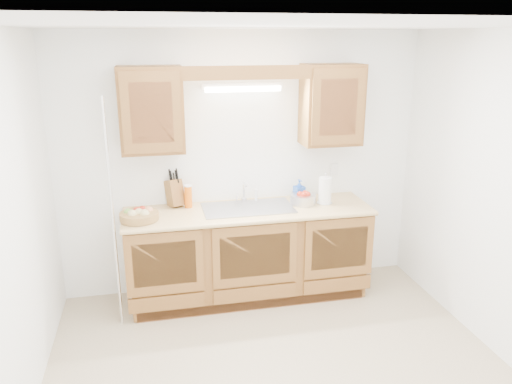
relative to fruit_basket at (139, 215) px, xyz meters
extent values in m
plane|color=tan|center=(0.99, -1.10, -0.95)|extent=(3.50, 3.50, 0.00)
plane|color=white|center=(0.99, -1.10, 1.55)|extent=(3.50, 3.50, 0.00)
cube|color=white|center=(0.99, 0.40, 0.30)|extent=(3.50, 0.02, 2.50)
cube|color=white|center=(0.99, -2.60, 0.30)|extent=(3.50, 0.02, 2.50)
cube|color=white|center=(-0.76, -1.10, 0.30)|extent=(0.02, 3.00, 2.50)
cube|color=white|center=(2.74, -1.10, 0.30)|extent=(0.02, 3.00, 2.50)
cube|color=brown|center=(0.99, 0.10, -0.51)|extent=(2.20, 0.60, 0.86)
cube|color=#E3C477|center=(0.99, 0.08, -0.07)|extent=(2.30, 0.63, 0.04)
cube|color=brown|center=(0.16, 0.23, 0.88)|extent=(0.55, 0.33, 0.75)
cube|color=brown|center=(1.82, 0.23, 0.88)|extent=(0.55, 0.33, 0.75)
cube|color=brown|center=(0.99, 0.09, 1.19)|extent=(2.20, 0.05, 0.12)
cylinder|color=white|center=(0.99, 0.30, 1.03)|extent=(0.70, 0.05, 0.05)
cube|color=white|center=(0.99, 0.33, 1.06)|extent=(0.76, 0.06, 0.05)
cube|color=#9E9EA3|center=(0.99, 0.10, -0.04)|extent=(0.84, 0.46, 0.01)
cube|color=#9E9EA3|center=(0.78, 0.10, -0.13)|extent=(0.39, 0.40, 0.16)
cube|color=#9E9EA3|center=(1.20, 0.10, -0.13)|extent=(0.39, 0.40, 0.16)
cylinder|color=silver|center=(0.99, 0.30, -0.03)|extent=(0.06, 0.06, 0.04)
cylinder|color=silver|center=(0.99, 0.30, 0.05)|extent=(0.02, 0.02, 0.16)
cylinder|color=silver|center=(0.99, 0.25, 0.14)|extent=(0.02, 0.12, 0.02)
cylinder|color=white|center=(1.11, 0.30, 0.01)|extent=(0.03, 0.03, 0.12)
cylinder|color=silver|center=(-0.21, -0.17, 0.05)|extent=(0.03, 0.03, 2.00)
cube|color=white|center=(1.94, 0.39, 0.20)|extent=(0.08, 0.01, 0.12)
cylinder|color=#A07A40|center=(0.00, 0.00, -0.01)|extent=(0.39, 0.39, 0.07)
sphere|color=#D8C67F|center=(-0.06, -0.04, 0.02)|extent=(0.08, 0.08, 0.08)
sphere|color=#D8C67F|center=(0.05, -0.05, 0.02)|extent=(0.08, 0.08, 0.08)
sphere|color=tan|center=(0.08, 0.03, 0.02)|extent=(0.08, 0.08, 0.08)
sphere|color=#AF2614|center=(-0.02, 0.05, 0.02)|extent=(0.08, 0.08, 0.08)
sphere|color=#72A53F|center=(-0.09, 0.03, 0.02)|extent=(0.08, 0.08, 0.08)
sphere|color=#D8C67F|center=(0.00, -0.01, 0.02)|extent=(0.08, 0.08, 0.08)
sphere|color=#AF2614|center=(0.03, 0.08, 0.02)|extent=(0.07, 0.07, 0.07)
cube|color=brown|center=(0.33, 0.33, 0.08)|extent=(0.20, 0.24, 0.28)
cylinder|color=black|center=(0.30, 0.31, 0.23)|extent=(0.03, 0.04, 0.10)
cylinder|color=black|center=(0.33, 0.31, 0.23)|extent=(0.03, 0.04, 0.10)
cylinder|color=black|center=(0.36, 0.31, 0.23)|extent=(0.03, 0.04, 0.10)
cylinder|color=black|center=(0.31, 0.35, 0.24)|extent=(0.03, 0.04, 0.10)
cylinder|color=black|center=(0.35, 0.35, 0.24)|extent=(0.03, 0.04, 0.10)
cylinder|color=black|center=(0.30, 0.39, 0.25)|extent=(0.03, 0.04, 0.10)
cylinder|color=black|center=(0.36, 0.39, 0.25)|extent=(0.03, 0.04, 0.10)
cylinder|color=orange|center=(0.45, 0.25, 0.06)|extent=(0.09, 0.09, 0.21)
cylinder|color=white|center=(0.45, 0.25, 0.16)|extent=(0.07, 0.07, 0.01)
imported|color=#2354B2|center=(1.53, 0.24, 0.06)|extent=(0.11, 0.12, 0.21)
cube|color=#CC333F|center=(1.61, 0.34, -0.04)|extent=(0.14, 0.11, 0.01)
cube|color=green|center=(1.61, 0.34, -0.03)|extent=(0.14, 0.11, 0.02)
cylinder|color=silver|center=(1.74, 0.08, -0.04)|extent=(0.15, 0.15, 0.01)
cylinder|color=silver|center=(1.74, 0.08, 0.10)|extent=(0.02, 0.02, 0.30)
cylinder|color=white|center=(1.74, 0.08, 0.09)|extent=(0.13, 0.13, 0.25)
sphere|color=silver|center=(1.74, 0.08, 0.25)|extent=(0.02, 0.02, 0.02)
cylinder|color=silver|center=(1.53, 0.12, 0.00)|extent=(0.29, 0.29, 0.09)
sphere|color=#AF2614|center=(1.50, 0.12, 0.05)|extent=(0.07, 0.07, 0.07)
sphere|color=#AF2614|center=(1.56, 0.14, 0.05)|extent=(0.07, 0.07, 0.07)
sphere|color=#AF2614|center=(1.53, 0.09, 0.05)|extent=(0.07, 0.07, 0.07)
sphere|color=#AF2614|center=(1.57, 0.10, 0.05)|extent=(0.07, 0.07, 0.07)
camera|label=1|loc=(0.13, -4.22, 1.48)|focal=35.00mm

